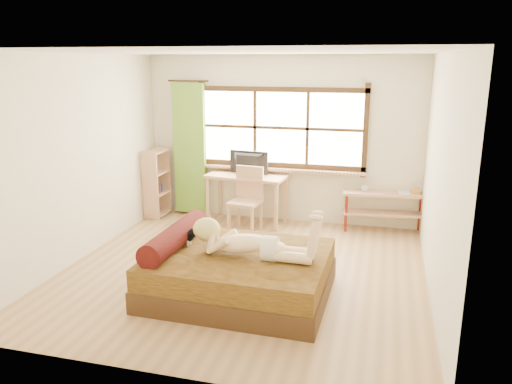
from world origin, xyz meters
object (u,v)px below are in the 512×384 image
(bookshelf, at_px, (157,183))
(chair, at_px, (247,195))
(bed, at_px, (235,272))
(woman, at_px, (251,231))
(kitten, at_px, (183,235))
(pipe_shelf, at_px, (385,203))
(desk, at_px, (247,181))

(bookshelf, bearing_deg, chair, -8.84)
(bed, relative_size, woman, 1.45)
(woman, relative_size, kitten, 4.67)
(kitten, height_order, pipe_shelf, kitten)
(desk, distance_m, chair, 0.40)
(kitten, relative_size, chair, 0.30)
(pipe_shelf, bearing_deg, woman, -123.33)
(pipe_shelf, xyz_separation_m, bookshelf, (-3.78, -0.17, 0.13))
(pipe_shelf, distance_m, bookshelf, 3.78)
(kitten, xyz_separation_m, desk, (0.08, 2.47, 0.08))
(bed, height_order, chair, chair)
(pipe_shelf, height_order, bookshelf, bookshelf)
(chair, bearing_deg, bed, -71.46)
(chair, bearing_deg, bookshelf, 176.04)
(bed, xyz_separation_m, woman, (0.20, -0.05, 0.53))
(desk, relative_size, chair, 1.33)
(bed, relative_size, desk, 1.51)
(woman, bearing_deg, bed, 166.82)
(woman, relative_size, bookshelf, 1.21)
(woman, bearing_deg, pipe_shelf, 63.92)
(bed, bearing_deg, chair, 103.40)
(bookshelf, bearing_deg, kitten, -56.78)
(kitten, xyz_separation_m, chair, (0.19, 2.11, -0.06))
(bed, height_order, pipe_shelf, bed)
(kitten, distance_m, desk, 2.47)
(woman, height_order, pipe_shelf, woman)
(chair, xyz_separation_m, pipe_shelf, (2.09, 0.48, -0.10))
(desk, distance_m, bookshelf, 1.58)
(woman, bearing_deg, kitten, 171.36)
(bed, xyz_separation_m, pipe_shelf, (1.61, 2.69, 0.19))
(desk, height_order, bookshelf, bookshelf)
(chair, relative_size, pipe_shelf, 0.79)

